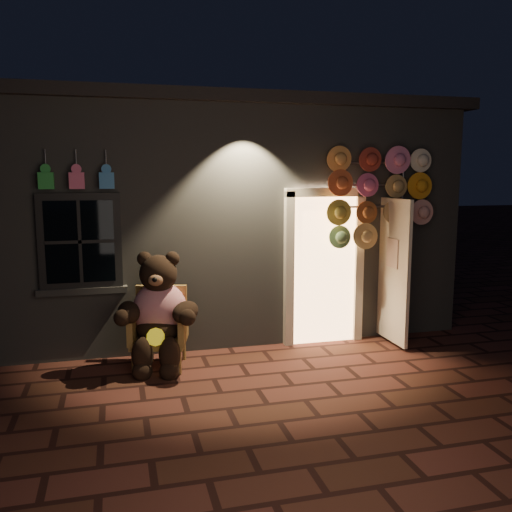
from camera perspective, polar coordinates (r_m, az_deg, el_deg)
name	(u,v)px	position (r m, az deg, el deg)	size (l,w,h in m)	color
ground	(257,389)	(6.23, 0.14, -13.83)	(60.00, 60.00, 0.00)	#552720
shop_building	(200,211)	(9.69, -5.88, 4.78)	(7.30, 5.95, 3.51)	slate
wicker_armchair	(160,327)	(6.92, -10.08, -7.37)	(0.79, 0.74, 0.98)	#A4823F
teddy_bear	(159,313)	(6.74, -10.20, -5.92)	(1.05, 0.92, 1.48)	#B7132E
hat_rack	(378,193)	(7.70, 12.76, 6.44)	(1.56, 0.22, 2.76)	#59595E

